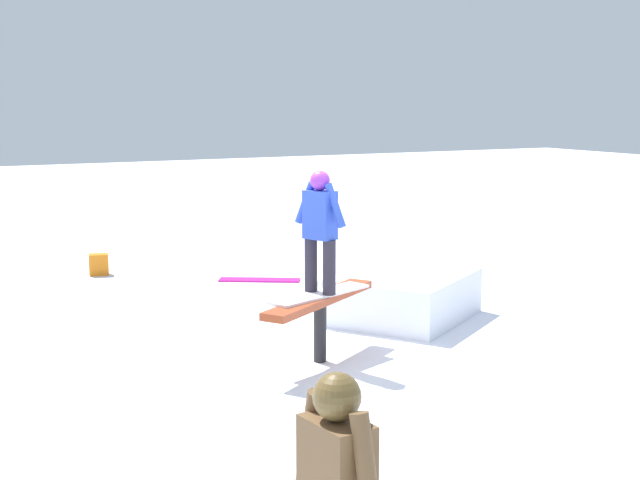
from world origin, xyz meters
TOP-DOWN VIEW (x-y plane):
  - ground_plane at (0.00, 0.00)m, footprint 60.00×60.00m
  - rail_feature at (0.00, 0.00)m, footprint 1.78×1.29m
  - snow_kicker_ramp at (-1.80, -1.17)m, footprint 2.33×2.24m
  - main_rider_on_rail at (0.00, 0.00)m, footprint 1.36×0.76m
  - loose_snowboard_magenta at (-1.15, -4.20)m, footprint 1.21×0.89m
  - backpack_on_snow at (0.95, -5.82)m, footprint 0.34×0.28m

SIDE VIEW (x-z plane):
  - ground_plane at x=0.00m, z-range 0.00..0.00m
  - loose_snowboard_magenta at x=-1.15m, z-range 0.00..0.02m
  - backpack_on_snow at x=0.95m, z-range 0.00..0.34m
  - snow_kicker_ramp at x=-1.80m, z-range 0.00..0.58m
  - rail_feature at x=0.00m, z-range 0.24..0.97m
  - main_rider_on_rail at x=0.00m, z-range 0.72..2.05m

